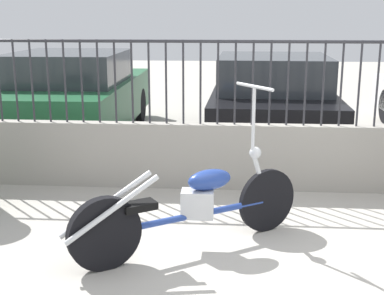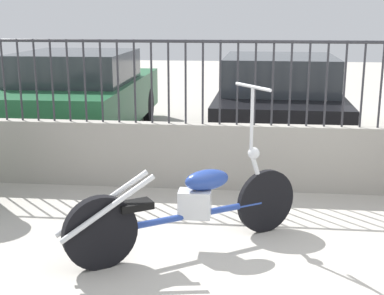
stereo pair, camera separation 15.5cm
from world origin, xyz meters
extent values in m
plane|color=#ADA89E|center=(0.00, 0.00, 0.00)|extent=(40.00, 40.00, 0.00)
cube|color=#9E998E|center=(0.00, 2.27, 0.38)|extent=(10.79, 0.18, 0.76)
cylinder|color=#2D2D33|center=(-3.14, 2.27, 1.24)|extent=(0.02, 0.02, 0.95)
cylinder|color=#2D2D33|center=(-2.94, 2.27, 1.24)|extent=(0.02, 0.02, 0.95)
cylinder|color=#2D2D33|center=(-2.75, 2.27, 1.24)|extent=(0.02, 0.02, 0.95)
cylinder|color=#2D2D33|center=(-2.55, 2.27, 1.24)|extent=(0.02, 0.02, 0.95)
cylinder|color=#2D2D33|center=(-2.35, 2.27, 1.24)|extent=(0.02, 0.02, 0.95)
cylinder|color=#2D2D33|center=(-2.16, 2.27, 1.24)|extent=(0.02, 0.02, 0.95)
cylinder|color=#2D2D33|center=(-1.96, 2.27, 1.24)|extent=(0.02, 0.02, 0.95)
cylinder|color=#2D2D33|center=(-1.77, 2.27, 1.24)|extent=(0.02, 0.02, 0.95)
cylinder|color=#2D2D33|center=(-1.57, 2.27, 1.24)|extent=(0.02, 0.02, 0.95)
cylinder|color=#2D2D33|center=(-1.37, 2.27, 1.24)|extent=(0.02, 0.02, 0.95)
cylinder|color=#2D2D33|center=(-1.18, 2.27, 1.24)|extent=(0.02, 0.02, 0.95)
cylinder|color=#2D2D33|center=(-0.98, 2.27, 1.24)|extent=(0.02, 0.02, 0.95)
cylinder|color=#2D2D33|center=(-0.78, 2.27, 1.24)|extent=(0.02, 0.02, 0.95)
cylinder|color=#2D2D33|center=(-0.59, 2.27, 1.24)|extent=(0.02, 0.02, 0.95)
cylinder|color=#2D2D33|center=(-0.39, 2.27, 1.24)|extent=(0.02, 0.02, 0.95)
cylinder|color=#2D2D33|center=(-0.20, 2.27, 1.24)|extent=(0.02, 0.02, 0.95)
cylinder|color=#2D2D33|center=(0.00, 2.27, 1.24)|extent=(0.02, 0.02, 0.95)
cylinder|color=#2D2D33|center=(0.20, 2.27, 1.24)|extent=(0.02, 0.02, 0.95)
cylinder|color=#2D2D33|center=(0.39, 2.27, 1.24)|extent=(0.02, 0.02, 0.95)
cylinder|color=#2D2D33|center=(0.59, 2.27, 1.24)|extent=(0.02, 0.02, 0.95)
cylinder|color=#2D2D33|center=(0.78, 2.27, 1.24)|extent=(0.02, 0.02, 0.95)
cylinder|color=#2D2D33|center=(0.98, 2.27, 1.24)|extent=(0.02, 0.02, 0.95)
cylinder|color=#2D2D33|center=(0.00, 2.27, 1.70)|extent=(10.79, 0.04, 0.04)
cylinder|color=black|center=(-0.28, 1.00, 0.30)|extent=(0.53, 0.38, 0.60)
cylinder|color=black|center=(-1.61, 0.11, 0.30)|extent=(0.56, 0.41, 0.61)
cylinder|color=navy|center=(-0.94, 0.56, 0.30)|extent=(1.26, 0.86, 0.06)
cube|color=silver|center=(-0.90, 0.58, 0.40)|extent=(0.28, 0.18, 0.24)
ellipsoid|color=navy|center=(-0.80, 0.65, 0.60)|extent=(0.46, 0.40, 0.18)
cube|color=black|center=(-1.36, 0.28, 0.48)|extent=(0.32, 0.29, 0.06)
cylinder|color=silver|center=(-0.35, 0.95, 0.55)|extent=(0.21, 0.16, 0.51)
sphere|color=silver|center=(-0.40, 0.92, 0.78)|extent=(0.11, 0.11, 0.11)
cylinder|color=silver|center=(-0.43, 0.90, 1.09)|extent=(0.03, 0.03, 0.58)
cylinder|color=silver|center=(-0.43, 0.90, 1.38)|extent=(0.31, 0.45, 0.03)
cylinder|color=silver|center=(-1.53, 0.08, 0.52)|extent=(0.69, 0.48, 0.45)
cylinder|color=silver|center=(-1.61, 0.20, 0.52)|extent=(0.69, 0.48, 0.45)
cylinder|color=black|center=(-4.11, 6.11, 0.32)|extent=(0.12, 0.64, 0.64)
cylinder|color=black|center=(-2.35, 6.13, 0.32)|extent=(0.12, 0.64, 0.64)
cylinder|color=black|center=(-2.32, 3.50, 0.32)|extent=(0.12, 0.64, 0.64)
cube|color=#1E5933|center=(-3.22, 4.81, 0.59)|extent=(1.91, 4.26, 0.70)
cube|color=#2D3338|center=(-3.22, 4.60, 1.18)|extent=(1.71, 2.05, 0.48)
cylinder|color=black|center=(-0.82, 6.09, 0.32)|extent=(0.13, 0.64, 0.64)
cylinder|color=black|center=(0.92, 6.04, 0.32)|extent=(0.13, 0.64, 0.64)
cylinder|color=black|center=(-0.89, 3.61, 0.32)|extent=(0.13, 0.64, 0.64)
cylinder|color=black|center=(0.85, 3.56, 0.32)|extent=(0.13, 0.64, 0.64)
cube|color=black|center=(0.01, 4.83, 0.54)|extent=(1.96, 4.05, 0.60)
cube|color=#2D3338|center=(0.01, 4.63, 1.11)|extent=(1.72, 1.97, 0.53)
camera|label=1|loc=(-0.62, -3.77, 1.99)|focal=50.00mm
camera|label=2|loc=(-0.47, -3.76, 1.99)|focal=50.00mm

